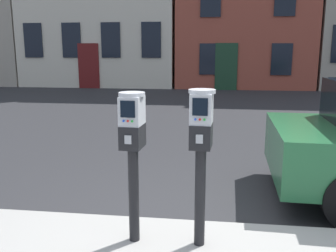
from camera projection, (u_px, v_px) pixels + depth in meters
ground_plane at (182, 243)px, 3.45m from camera, size 160.00×160.00×0.00m
parking_meter_near_kerb at (133, 141)px, 3.05m from camera, size 0.23×0.26×1.31m
parking_meter_twin_adjacent at (201, 140)px, 2.98m from camera, size 0.23×0.26×1.34m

